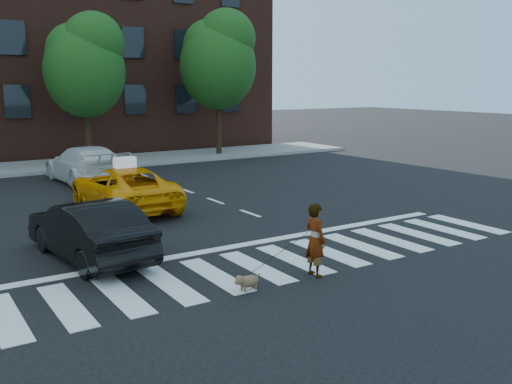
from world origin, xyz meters
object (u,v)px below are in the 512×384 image
Objects in this scene: woman at (315,240)px; black_sedan at (89,230)px; tree_right at (218,56)px; white_suv at (86,165)px; dog at (247,281)px; tree_mid at (85,61)px; taxi at (124,188)px.

black_sedan is at bearing 44.76° from woman.
tree_right is 10.68m from white_suv.
dog is at bearing 83.75° from white_suv.
tree_mid is at bearing -2.21° from woman.
tree_right is 18.97m from black_sedan.
taxi is at bearing 8.21° from woman.
tree_right reaches higher than dog.
tree_right is at bearing 58.27° from dog.
white_suv is 13.58m from dog.
woman reaches higher than dog.
tree_mid reaches higher than black_sedan.
tree_right is 14.17m from taxi.
woman is at bearing 97.38° from taxi.
dog is at bearing 85.88° from taxi.
woman is 1.73m from dog.
dog is at bearing 110.91° from black_sedan.
white_suv is at bearing -94.69° from taxi.
taxi is 3.21× the size of woman.
tree_mid is 1.41× the size of white_suv.
woman reaches higher than black_sedan.
black_sedan is at bearing 61.38° from taxi.
taxi is 8.16× the size of dog.
tree_right is 1.59× the size of taxi.
taxi is (-8.93, -10.00, -4.59)m from tree_right.
woman is at bearing -92.59° from tree_mid.
white_suv is (0.40, 5.44, 0.06)m from taxi.
tree_mid reaches higher than dog.
tree_mid is 11.01m from taxi.
black_sedan is 6.87× the size of dog.
taxi is (-1.93, -10.00, -4.18)m from tree_mid.
black_sedan is (-2.41, -4.50, -0.00)m from taxi.
woman is 2.54× the size of dog.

